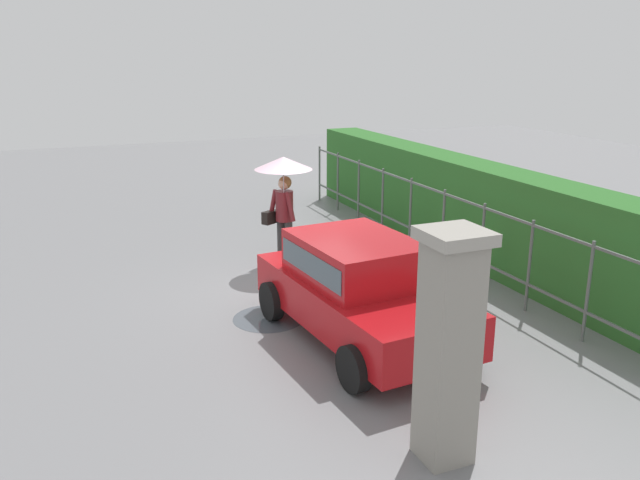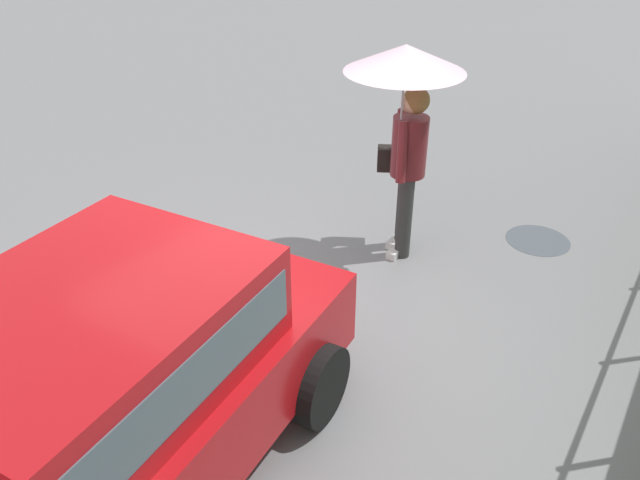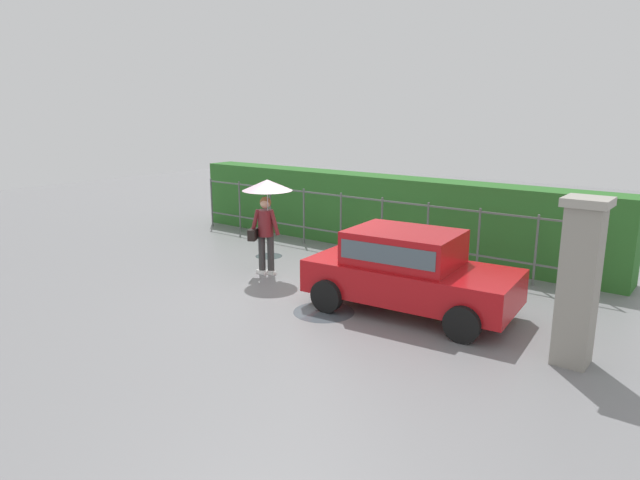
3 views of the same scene
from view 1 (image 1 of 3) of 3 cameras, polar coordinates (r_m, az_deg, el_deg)
The scene contains 8 objects.
ground_plane at distance 11.20m, azimuth -1.71°, elevation -4.67°, with size 40.00×40.00×0.00m, color slate.
car at distance 9.26m, azimuth 3.40°, elevation -3.98°, with size 3.85×2.12×1.48m.
pedestrian at distance 12.26m, azimuth -3.24°, elevation 5.13°, with size 1.08×1.08×2.12m.
gate_pillar at distance 6.53m, azimuth 11.20°, elevation -9.13°, with size 0.60×0.60×2.42m.
fence_section at distance 13.08m, azimuth 9.30°, elevation 2.01°, with size 11.12×0.05×1.50m.
hedge_row at distance 13.52m, azimuth 12.49°, elevation 2.85°, with size 12.07×0.90×1.90m, color #2D6B28.
puddle_near at distance 10.20m, azimuth -4.54°, elevation -6.88°, with size 1.11×1.11×0.00m, color #4C545B.
puddle_far at distance 14.01m, azimuth -0.07°, elevation -0.30°, with size 0.67×0.67×0.00m, color #4C545B.
Camera 1 is at (9.78, -3.71, 4.02)m, focal length 36.46 mm.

